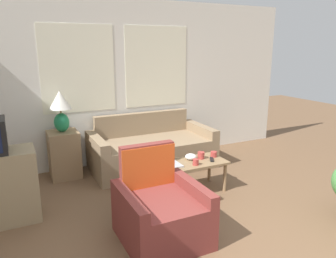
{
  "coord_description": "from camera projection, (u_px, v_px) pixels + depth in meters",
  "views": [
    {
      "loc": [
        -1.7,
        -1.61,
        1.88
      ],
      "look_at": [
        0.26,
        2.39,
        0.75
      ],
      "focal_mm": 35.0,
      "sensor_mm": 36.0,
      "label": 1
    }
  ],
  "objects": [
    {
      "name": "coffee_table",
      "position": [
        187.0,
        166.0,
        4.25
      ],
      "size": [
        1.05,
        0.47,
        0.42
      ],
      "color": "#8E704C",
      "rests_on": "ground_plane"
    },
    {
      "name": "laptop",
      "position": [
        166.0,
        160.0,
        4.15
      ],
      "size": [
        0.31,
        0.32,
        0.27
      ],
      "color": "#B7B7BC",
      "rests_on": "coffee_table"
    },
    {
      "name": "snack_bowl",
      "position": [
        191.0,
        157.0,
        4.35
      ],
      "size": [
        0.15,
        0.15,
        0.08
      ],
      "color": "white",
      "rests_on": "coffee_table"
    },
    {
      "name": "cup_navy",
      "position": [
        201.0,
        155.0,
        4.38
      ],
      "size": [
        0.09,
        0.09,
        0.09
      ],
      "color": "#B23D38",
      "rests_on": "coffee_table"
    },
    {
      "name": "tv_remote",
      "position": [
        212.0,
        159.0,
        4.33
      ],
      "size": [
        0.11,
        0.15,
        0.02
      ],
      "color": "black",
      "rests_on": "coffee_table"
    },
    {
      "name": "couch",
      "position": [
        151.0,
        150.0,
        5.21
      ],
      "size": [
        1.89,
        0.94,
        0.82
      ],
      "color": "#937A5B",
      "rests_on": "ground_plane"
    },
    {
      "name": "table_lamp",
      "position": [
        60.0,
        107.0,
        4.62
      ],
      "size": [
        0.31,
        0.31,
        0.59
      ],
      "color": "#1E8451",
      "rests_on": "side_table"
    },
    {
      "name": "armchair",
      "position": [
        160.0,
        212.0,
        3.27
      ],
      "size": [
        0.78,
        0.82,
        0.9
      ],
      "color": "brown",
      "rests_on": "ground_plane"
    },
    {
      "name": "cup_white",
      "position": [
        214.0,
        154.0,
        4.45
      ],
      "size": [
        0.09,
        0.09,
        0.07
      ],
      "color": "#B23D38",
      "rests_on": "coffee_table"
    },
    {
      "name": "side_table",
      "position": [
        64.0,
        154.0,
        4.79
      ],
      "size": [
        0.42,
        0.42,
        0.69
      ],
      "color": "#937551",
      "rests_on": "ground_plane"
    },
    {
      "name": "cup_yellow",
      "position": [
        196.0,
        162.0,
        4.15
      ],
      "size": [
        0.08,
        0.08,
        0.08
      ],
      "color": "#B23D38",
      "rests_on": "coffee_table"
    },
    {
      "name": "wall_back",
      "position": [
        124.0,
        83.0,
        5.28
      ],
      "size": [
        6.16,
        0.06,
        2.6
      ],
      "color": "white",
      "rests_on": "ground_plane"
    }
  ]
}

